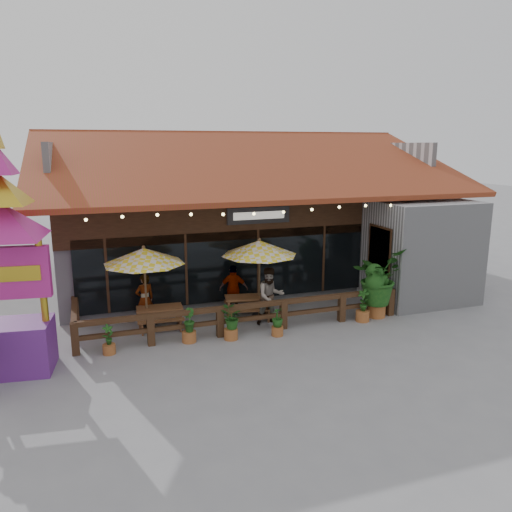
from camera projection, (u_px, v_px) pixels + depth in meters
name	position (u px, v px, depth m)	size (l,w,h in m)	color
ground	(292.00, 321.00, 15.92)	(100.00, 100.00, 0.00)	gray
restaurant_building	(238.00, 223.00, 21.62)	(15.50, 14.73, 6.09)	#AFB0B4
patio_railing	(226.00, 313.00, 14.83)	(10.00, 2.60, 0.92)	#462D19
umbrella_left	(144.00, 256.00, 14.78)	(3.15, 3.15, 2.61)	brown
umbrella_right	(259.00, 248.00, 15.91)	(2.73, 2.73, 2.62)	brown
picnic_table_left	(160.00, 314.00, 15.28)	(1.45, 1.27, 0.66)	brown
picnic_table_right	(248.00, 303.00, 16.21)	(1.68, 1.52, 0.70)	brown
thai_sign_tower	(3.00, 228.00, 11.65)	(2.82, 2.82, 6.84)	#61227E
tropical_plant	(378.00, 278.00, 16.09)	(2.13, 2.05, 2.27)	#965428
diner_a	(145.00, 299.00, 15.50)	(0.59, 0.39, 1.63)	#3C2313
diner_b	(270.00, 296.00, 15.50)	(0.89, 0.69, 1.82)	#3C2313
diner_c	(234.00, 289.00, 16.62)	(0.95, 0.40, 1.62)	#3C2313
planter_a	(109.00, 342.00, 13.36)	(0.35, 0.34, 0.84)	#965428
planter_b	(189.00, 327.00, 14.16)	(0.41, 0.43, 0.99)	#965428
planter_c	(231.00, 321.00, 14.34)	(0.76, 0.72, 0.98)	#965428
planter_d	(277.00, 322.00, 14.65)	(0.42, 0.42, 0.86)	#965428
planter_e	(363.00, 308.00, 15.84)	(0.43, 0.45, 1.07)	#965428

